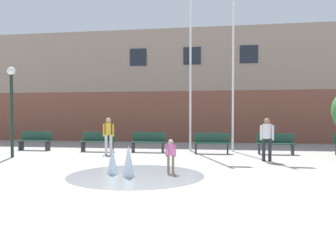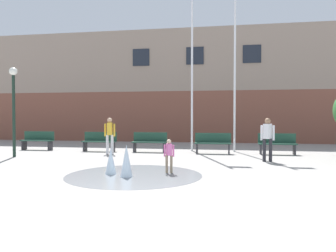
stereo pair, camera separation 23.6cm
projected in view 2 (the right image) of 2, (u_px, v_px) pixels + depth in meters
ground_plane at (111, 217)px, 5.33m from camera, size 100.00×100.00×0.00m
library_building at (198, 89)px, 23.67m from camera, size 36.00×6.05×7.29m
splash_fountain at (125, 166)px, 9.13m from camera, size 3.82×3.82×0.88m
park_bench_far_left at (38, 140)px, 16.19m from camera, size 1.60×0.44×0.91m
park_bench_left_of_flagpoles at (100, 141)px, 15.50m from camera, size 1.60×0.44×0.91m
park_bench_under_left_flagpole at (150, 142)px, 15.17m from camera, size 1.60×0.44×0.91m
park_bench_center at (213, 143)px, 14.53m from camera, size 1.60×0.44×0.91m
park_bench_under_right_flagpole at (277, 143)px, 14.20m from camera, size 1.60×0.44×0.91m
adult_in_red at (110, 133)px, 14.31m from camera, size 0.50×0.38×1.59m
teen_by_trashcan at (268, 136)px, 11.91m from camera, size 0.50×0.39×1.59m
child_running at (169, 153)px, 9.48m from camera, size 0.31×0.24×0.99m
flagpole_left at (193, 57)px, 15.61m from camera, size 0.80×0.10×8.48m
flagpole_right at (235, 58)px, 15.28m from camera, size 0.80×0.10×8.25m
lamp_post_left_lane at (14, 98)px, 13.25m from camera, size 0.32×0.32×3.63m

